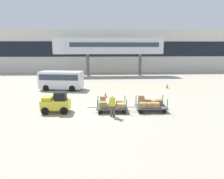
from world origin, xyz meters
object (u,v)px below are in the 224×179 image
at_px(shuttle_van, 61,79).
at_px(baggage_cart_middle, 150,104).
at_px(safety_cone_near, 105,95).
at_px(safety_cone_far, 167,86).
at_px(baggage_cart_lead, 111,105).
at_px(baggage_handler, 112,105).
at_px(baggage_tug, 56,103).

bearing_deg(shuttle_van, baggage_cart_middle, -46.17).
bearing_deg(safety_cone_near, safety_cone_far, 29.99).
bearing_deg(baggage_cart_lead, baggage_handler, -89.50).
height_order(baggage_tug, baggage_handler, baggage_tug).
xyz_separation_m(baggage_cart_lead, baggage_handler, (0.01, -1.23, 0.35)).
distance_m(baggage_cart_lead, baggage_cart_middle, 2.95).
xyz_separation_m(baggage_cart_middle, baggage_handler, (-2.94, -1.25, 0.33)).
distance_m(baggage_cart_lead, safety_cone_far, 11.29).
height_order(shuttle_van, safety_cone_far, shuttle_van).
distance_m(baggage_handler, safety_cone_near, 5.76).
relative_size(baggage_handler, safety_cone_near, 2.84).
bearing_deg(safety_cone_near, baggage_cart_middle, -53.54).
bearing_deg(shuttle_van, baggage_tug, -82.25).
relative_size(baggage_cart_lead, baggage_handler, 1.92).
bearing_deg(safety_cone_far, baggage_cart_lead, -128.91).
relative_size(baggage_cart_middle, shuttle_van, 0.60).
bearing_deg(baggage_tug, safety_cone_far, 37.94).
xyz_separation_m(baggage_cart_lead, baggage_cart_middle, (2.95, 0.02, 0.02)).
distance_m(baggage_tug, safety_cone_far, 14.24).
distance_m(baggage_cart_middle, safety_cone_far, 9.70).
bearing_deg(baggage_handler, shuttle_van, 118.34).
bearing_deg(baggage_cart_lead, baggage_tug, 179.51).
relative_size(shuttle_van, safety_cone_far, 9.14).
bearing_deg(shuttle_van, baggage_cart_lead, -58.40).
relative_size(baggage_cart_lead, safety_cone_far, 5.47).
relative_size(baggage_cart_middle, baggage_handler, 1.92).
bearing_deg(baggage_cart_middle, shuttle_van, 133.83).
bearing_deg(baggage_tug, baggage_handler, -17.01).
height_order(baggage_handler, safety_cone_near, baggage_handler).
xyz_separation_m(baggage_tug, baggage_handler, (4.14, -1.27, 0.11)).
xyz_separation_m(baggage_cart_lead, safety_cone_far, (7.09, 8.79, -0.24)).
relative_size(baggage_tug, safety_cone_near, 3.84).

